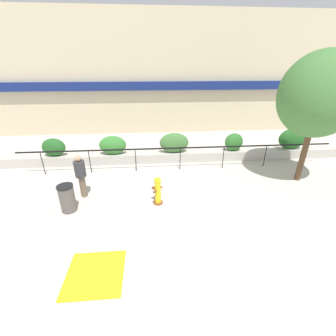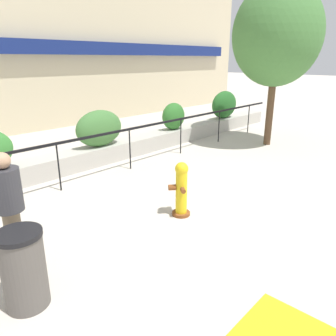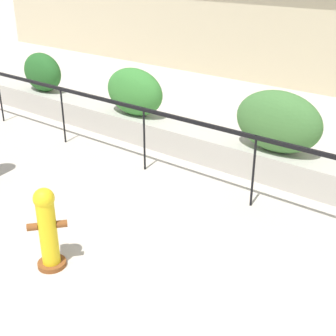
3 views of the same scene
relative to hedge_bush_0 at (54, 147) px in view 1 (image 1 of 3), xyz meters
The scene contains 14 objects.
ground_plane 8.72m from the hedge_bush_0, 43.81° to the right, with size 120.00×120.00×0.00m, color beige.
building_facade 9.17m from the hedge_bush_0, 43.73° to the left, with size 30.00×1.36×8.00m.
planter_wall_low 6.30m from the hedge_bush_0, ahead, with size 18.00×0.70×0.50m, color #B7B2A8.
fence_railing_segment 6.35m from the hedge_bush_0, ahead, with size 15.00×0.05×1.15m.
hedge_bush_0 is the anchor object (origin of this frame).
hedge_bush_1 2.92m from the hedge_bush_0, ahead, with size 1.36×0.66×0.96m, color #387F33.
hedge_bush_2 6.08m from the hedge_bush_0, ahead, with size 1.51×0.70×1.04m, color #427538.
hedge_bush_3 9.28m from the hedge_bush_0, ahead, with size 0.96×0.64×0.94m, color #2D6B28.
hedge_bush_4 12.52m from the hedge_bush_0, ahead, with size 1.50×0.70×1.13m, color #235B23.
fire_hydrant 6.43m from the hedge_bush_0, 38.24° to the right, with size 0.50×0.50×1.08m.
street_tree 11.99m from the hedge_bush_0, 12.89° to the right, with size 3.12×2.81×5.29m.
pedestrian 3.90m from the hedge_bush_0, 56.17° to the right, with size 0.50×0.50×1.73m.
tactile_warning_pad 7.80m from the hedge_bush_0, 64.42° to the right, with size 1.41×1.41×0.01m, color gold.
trash_bin 4.60m from the hedge_bush_0, 65.75° to the right, with size 0.55×0.55×1.01m.
Camera 1 is at (-1.43, -5.07, 4.77)m, focal length 24.00 mm.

